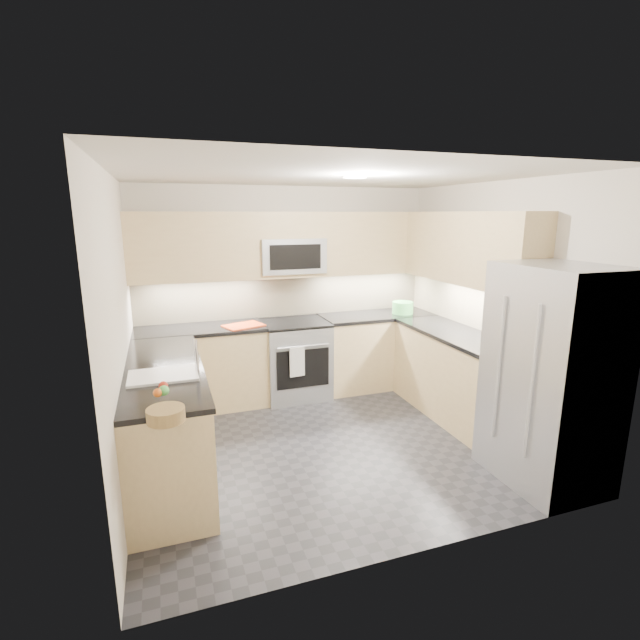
{
  "coord_description": "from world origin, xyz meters",
  "views": [
    {
      "loc": [
        -1.46,
        -3.88,
        2.18
      ],
      "look_at": [
        0.0,
        0.35,
        1.15
      ],
      "focal_mm": 26.0,
      "sensor_mm": 36.0,
      "label": 1
    }
  ],
  "objects_px": {
    "gas_range": "(295,360)",
    "refrigerator": "(551,376)",
    "fruit_basket": "(166,415)",
    "microwave": "(291,255)",
    "cutting_board": "(244,325)",
    "utensil_bowl": "(403,308)"
  },
  "relations": [
    {
      "from": "refrigerator",
      "to": "gas_range",
      "type": "bearing_deg",
      "value": 120.88
    },
    {
      "from": "refrigerator",
      "to": "utensil_bowl",
      "type": "xyz_separation_m",
      "value": [
        -0.04,
        2.37,
        0.12
      ]
    },
    {
      "from": "microwave",
      "to": "utensil_bowl",
      "type": "xyz_separation_m",
      "value": [
        1.41,
        -0.18,
        -0.68
      ]
    },
    {
      "from": "utensil_bowl",
      "to": "cutting_board",
      "type": "relative_size",
      "value": 0.62
    },
    {
      "from": "gas_range",
      "to": "refrigerator",
      "type": "bearing_deg",
      "value": -59.12
    },
    {
      "from": "microwave",
      "to": "cutting_board",
      "type": "xyz_separation_m",
      "value": [
        -0.62,
        -0.19,
        -0.75
      ]
    },
    {
      "from": "microwave",
      "to": "refrigerator",
      "type": "xyz_separation_m",
      "value": [
        1.45,
        -2.55,
        -0.8
      ]
    },
    {
      "from": "gas_range",
      "to": "fruit_basket",
      "type": "relative_size",
      "value": 3.96
    },
    {
      "from": "refrigerator",
      "to": "cutting_board",
      "type": "bearing_deg",
      "value": 131.23
    },
    {
      "from": "refrigerator",
      "to": "microwave",
      "type": "bearing_deg",
      "value": 119.62
    },
    {
      "from": "gas_range",
      "to": "microwave",
      "type": "bearing_deg",
      "value": 90.0
    },
    {
      "from": "gas_range",
      "to": "refrigerator",
      "type": "height_order",
      "value": "refrigerator"
    },
    {
      "from": "microwave",
      "to": "fruit_basket",
      "type": "distance_m",
      "value": 2.99
    },
    {
      "from": "refrigerator",
      "to": "utensil_bowl",
      "type": "distance_m",
      "value": 2.38
    },
    {
      "from": "utensil_bowl",
      "to": "fruit_basket",
      "type": "xyz_separation_m",
      "value": [
        -2.91,
        -2.32,
        -0.03
      ]
    },
    {
      "from": "fruit_basket",
      "to": "microwave",
      "type": "bearing_deg",
      "value": 59.05
    },
    {
      "from": "microwave",
      "to": "cutting_board",
      "type": "height_order",
      "value": "microwave"
    },
    {
      "from": "microwave",
      "to": "utensil_bowl",
      "type": "distance_m",
      "value": 1.58
    },
    {
      "from": "utensil_bowl",
      "to": "refrigerator",
      "type": "bearing_deg",
      "value": -89.14
    },
    {
      "from": "cutting_board",
      "to": "fruit_basket",
      "type": "distance_m",
      "value": 2.46
    },
    {
      "from": "microwave",
      "to": "fruit_basket",
      "type": "relative_size",
      "value": 3.31
    },
    {
      "from": "cutting_board",
      "to": "refrigerator",
      "type": "bearing_deg",
      "value": -48.77
    }
  ]
}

